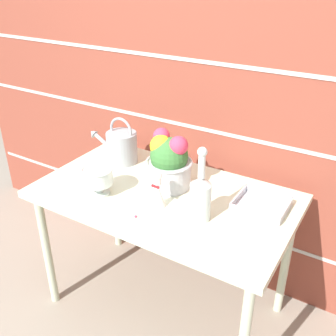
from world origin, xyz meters
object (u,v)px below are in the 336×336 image
(glass_decanter, at_px, (200,195))
(figurine_vase, at_px, (158,193))
(wire_tray, at_px, (261,206))
(crystal_pedestal_bowl, at_px, (98,177))
(watering_can, at_px, (121,146))
(flower_planter, at_px, (169,161))

(glass_decanter, relative_size, figurine_vase, 1.93)
(figurine_vase, height_order, wire_tray, figurine_vase)
(wire_tray, bearing_deg, crystal_pedestal_bowl, -158.01)
(watering_can, xyz_separation_m, wire_tray, (0.82, -0.05, -0.08))
(watering_can, xyz_separation_m, flower_planter, (0.36, -0.09, 0.04))
(watering_can, relative_size, figurine_vase, 1.78)
(watering_can, height_order, flower_planter, flower_planter)
(flower_planter, bearing_deg, crystal_pedestal_bowl, -135.03)
(watering_can, height_order, wire_tray, watering_can)
(watering_can, bearing_deg, crystal_pedestal_bowl, -70.68)
(crystal_pedestal_bowl, relative_size, flower_planter, 0.53)
(flower_planter, distance_m, wire_tray, 0.48)
(watering_can, xyz_separation_m, figurine_vase, (0.42, -0.28, -0.02))
(crystal_pedestal_bowl, bearing_deg, watering_can, 109.32)
(glass_decanter, bearing_deg, crystal_pedestal_bowl, -172.29)
(wire_tray, bearing_deg, flower_planter, -174.71)
(figurine_vase, bearing_deg, flower_planter, 106.94)
(crystal_pedestal_bowl, xyz_separation_m, flower_planter, (0.24, 0.24, 0.04))
(glass_decanter, bearing_deg, figurine_vase, -176.01)
(glass_decanter, distance_m, figurine_vase, 0.21)
(watering_can, bearing_deg, glass_decanter, -23.08)
(flower_planter, bearing_deg, glass_decanter, -33.54)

